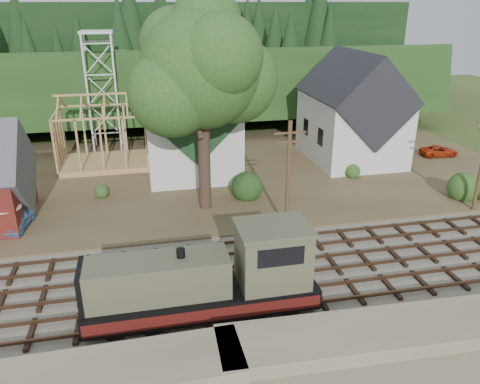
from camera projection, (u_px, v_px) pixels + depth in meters
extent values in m
plane|color=#384C1E|center=(197.00, 284.00, 26.97)|extent=(140.00, 140.00, 0.00)
cube|color=#726B5B|center=(197.00, 283.00, 26.94)|extent=(64.00, 11.00, 0.16)
cube|color=brown|center=(172.00, 176.00, 43.19)|extent=(64.00, 26.00, 0.30)
cube|color=#1E3F19|center=(158.00, 119.00, 64.95)|extent=(70.00, 28.96, 12.74)
cube|color=black|center=(153.00, 97.00, 79.42)|extent=(80.00, 20.00, 12.00)
cube|color=silver|center=(189.00, 134.00, 44.12)|extent=(8.00, 12.00, 6.40)
cube|color=#19381A|center=(188.00, 100.00, 42.91)|extent=(8.40, 12.96, 8.40)
cube|color=silver|center=(195.00, 89.00, 36.73)|extent=(2.40, 2.40, 4.00)
cone|color=#19381A|center=(194.00, 45.00, 35.48)|extent=(5.37, 5.37, 2.60)
cube|color=silver|center=(351.00, 127.00, 46.37)|extent=(8.00, 10.00, 6.40)
cube|color=black|center=(354.00, 95.00, 45.16)|extent=(8.40, 10.80, 8.40)
cube|color=tan|center=(106.00, 163.00, 45.47)|extent=(8.00, 6.00, 0.50)
cube|color=tan|center=(98.00, 94.00, 42.95)|extent=(8.00, 0.18, 0.18)
cube|color=silver|center=(88.00, 95.00, 47.18)|extent=(0.18, 0.18, 12.00)
cube|color=silver|center=(116.00, 94.00, 47.73)|extent=(0.18, 0.18, 12.00)
cube|color=silver|center=(90.00, 91.00, 49.71)|extent=(0.18, 0.18, 12.00)
cube|color=silver|center=(117.00, 90.00, 50.26)|extent=(0.18, 0.18, 12.00)
cube|color=silver|center=(96.00, 32.00, 46.45)|extent=(3.20, 3.20, 0.25)
cylinder|color=#38281E|center=(204.00, 158.00, 34.78)|extent=(0.90, 0.90, 8.00)
sphere|color=#254A1C|center=(202.00, 69.00, 32.32)|extent=(8.40, 8.40, 8.40)
sphere|color=#254A1C|center=(234.00, 80.00, 34.09)|extent=(6.40, 6.40, 6.40)
sphere|color=#254A1C|center=(172.00, 94.00, 31.73)|extent=(6.00, 6.00, 6.00)
cylinder|color=#4C331E|center=(288.00, 179.00, 31.53)|extent=(0.28, 0.28, 8.00)
cube|color=#4C331E|center=(290.00, 133.00, 30.32)|extent=(2.20, 0.12, 0.12)
cube|color=#4C331E|center=(290.00, 142.00, 30.55)|extent=(1.80, 0.12, 0.12)
cube|color=black|center=(203.00, 310.00, 24.11)|extent=(11.61, 2.42, 0.34)
cube|color=black|center=(202.00, 299.00, 23.84)|extent=(11.61, 2.81, 1.06)
cube|color=brown|center=(158.00, 278.00, 22.84)|extent=(6.97, 2.23, 2.03)
cube|color=brown|center=(273.00, 255.00, 23.78)|extent=(3.48, 2.71, 3.10)
cube|color=brown|center=(274.00, 227.00, 23.18)|extent=(3.68, 2.90, 0.19)
cube|color=black|center=(281.00, 257.00, 22.28)|extent=(2.32, 0.06, 0.97)
cube|color=#4F1411|center=(206.00, 316.00, 22.56)|extent=(11.61, 0.04, 0.68)
cube|color=#4F1411|center=(199.00, 284.00, 25.13)|extent=(11.61, 0.04, 0.68)
cylinder|color=black|center=(181.00, 255.00, 22.65)|extent=(0.43, 0.43, 0.68)
imported|color=#6199D1|center=(17.00, 219.00, 32.78)|extent=(2.07, 4.04, 1.32)
imported|color=red|center=(439.00, 151.00, 48.09)|extent=(3.92, 1.99, 1.06)
cylinder|color=silver|center=(7.00, 219.00, 31.74)|extent=(0.10, 0.10, 2.16)
cylinder|color=tan|center=(9.00, 228.00, 31.98)|extent=(1.37, 1.37, 0.08)
cone|color=beige|center=(4.00, 205.00, 31.33)|extent=(2.16, 2.16, 0.49)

